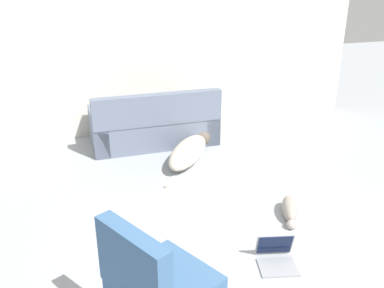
# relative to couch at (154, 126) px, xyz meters

# --- Properties ---
(wall_back) EXTENTS (6.43, 0.06, 2.46)m
(wall_back) POSITION_rel_couch_xyz_m (0.20, 0.60, 0.96)
(wall_back) COLOR silver
(wall_back) RESTS_ON ground_plane
(couch) EXTENTS (1.78, 0.82, 0.83)m
(couch) POSITION_rel_couch_xyz_m (0.00, 0.00, 0.00)
(couch) COLOR slate
(couch) RESTS_ON ground_plane
(dog) EXTENTS (1.00, 1.30, 0.28)m
(dog) POSITION_rel_couch_xyz_m (0.33, -0.69, -0.13)
(dog) COLOR beige
(dog) RESTS_ON ground_plane
(cat) EXTENTS (0.31, 0.59, 0.17)m
(cat) POSITION_rel_couch_xyz_m (0.91, -2.34, -0.18)
(cat) COLOR gray
(cat) RESTS_ON ground_plane
(laptop_open) EXTENTS (0.39, 0.40, 0.25)m
(laptop_open) POSITION_rel_couch_xyz_m (0.44, -2.95, -0.18)
(laptop_open) COLOR gray
(laptop_open) RESTS_ON ground_plane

